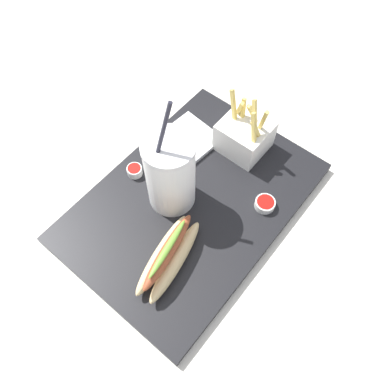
{
  "coord_description": "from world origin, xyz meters",
  "views": [
    {
      "loc": [
        0.29,
        0.24,
        0.69
      ],
      "look_at": [
        0.0,
        0.0,
        0.05
      ],
      "focal_mm": 36.96,
      "sensor_mm": 36.0,
      "label": 1
    }
  ],
  "objects": [
    {
      "name": "napkin_stack",
      "position": [
        -0.11,
        -0.1,
        0.02
      ],
      "size": [
        0.12,
        0.12,
        0.01
      ],
      "primitive_type": "cube",
      "rotation": [
        0.0,
        0.0,
        -0.09
      ],
      "color": "white",
      "rests_on": "food_tray"
    },
    {
      "name": "hot_dog_1",
      "position": [
        0.12,
        0.05,
        0.05
      ],
      "size": [
        0.18,
        0.09,
        0.07
      ],
      "color": "#E5C689",
      "rests_on": "food_tray"
    },
    {
      "name": "fries_basket",
      "position": [
        -0.17,
        -0.0,
        0.06
      ],
      "size": [
        0.09,
        0.09,
        0.14
      ],
      "color": "white",
      "rests_on": "food_tray"
    },
    {
      "name": "ketchup_cup_1",
      "position": [
        -0.08,
        0.12,
        0.03
      ],
      "size": [
        0.04,
        0.04,
        0.02
      ],
      "color": "white",
      "rests_on": "food_tray"
    },
    {
      "name": "food_tray",
      "position": [
        0.0,
        0.0,
        0.01
      ],
      "size": [
        0.49,
        0.34,
        0.02
      ],
      "primitive_type": "cube",
      "color": "black",
      "rests_on": "ground_plane"
    },
    {
      "name": "ketchup_cup_2",
      "position": [
        0.03,
        -0.13,
        0.03
      ],
      "size": [
        0.03,
        0.03,
        0.02
      ],
      "color": "white",
      "rests_on": "food_tray"
    },
    {
      "name": "ground_plane",
      "position": [
        0.0,
        0.0,
        -0.01
      ],
      "size": [
        2.4,
        2.4,
        0.02
      ],
      "primitive_type": "cube",
      "color": "silver"
    },
    {
      "name": "soda_cup",
      "position": [
        0.02,
        -0.03,
        0.1
      ],
      "size": [
        0.09,
        0.09,
        0.26
      ],
      "color": "white",
      "rests_on": "food_tray"
    }
  ]
}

